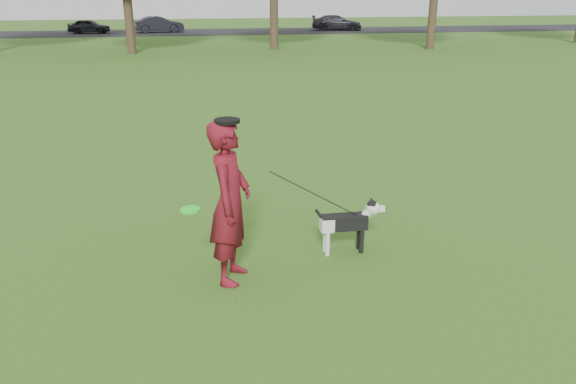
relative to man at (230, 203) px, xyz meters
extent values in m
plane|color=#285116|center=(0.48, 0.57, -1.02)|extent=(120.00, 120.00, 0.00)
cube|color=black|center=(0.48, 40.57, -1.01)|extent=(120.00, 7.00, 0.02)
imported|color=#5A0C11|center=(0.00, 0.00, 0.00)|extent=(0.69, 0.86, 2.04)
cube|color=black|center=(1.57, 0.49, -0.57)|extent=(0.63, 0.20, 0.21)
cube|color=silver|center=(1.33, 0.49, -0.58)|extent=(0.18, 0.20, 0.19)
cylinder|color=silver|center=(1.33, 0.42, -0.85)|extent=(0.06, 0.06, 0.34)
cylinder|color=silver|center=(1.33, 0.56, -0.85)|extent=(0.06, 0.06, 0.34)
cylinder|color=black|center=(1.81, 0.42, -0.85)|extent=(0.06, 0.06, 0.34)
cylinder|color=black|center=(1.81, 0.56, -0.85)|extent=(0.06, 0.06, 0.34)
cylinder|color=silver|center=(1.85, 0.49, -0.52)|extent=(0.21, 0.13, 0.22)
sphere|color=silver|center=(1.97, 0.49, -0.39)|extent=(0.20, 0.20, 0.20)
sphere|color=black|center=(1.95, 0.49, -0.35)|extent=(0.15, 0.15, 0.15)
cube|color=silver|center=(2.07, 0.49, -0.41)|extent=(0.13, 0.07, 0.07)
sphere|color=black|center=(2.14, 0.49, -0.41)|extent=(0.04, 0.04, 0.04)
cone|color=black|center=(1.95, 0.44, -0.30)|extent=(0.07, 0.07, 0.08)
cone|color=black|center=(1.95, 0.54, -0.30)|extent=(0.07, 0.07, 0.08)
cylinder|color=black|center=(1.26, 0.49, -0.50)|extent=(0.22, 0.04, 0.29)
cylinder|color=black|center=(1.79, 0.49, -0.51)|extent=(0.14, 0.14, 0.02)
imported|color=black|center=(-7.97, 40.57, -0.47)|extent=(3.27, 1.73, 1.06)
imported|color=black|center=(-2.69, 40.57, -0.38)|extent=(3.93, 1.95, 1.24)
imported|color=black|center=(11.66, 40.57, -0.40)|extent=(4.38, 2.47, 1.20)
cylinder|color=#20FF26|center=(-0.47, -0.13, -0.01)|extent=(0.23, 0.23, 0.02)
cylinder|color=black|center=(0.00, 0.00, 1.01)|extent=(0.30, 0.30, 0.04)
cylinder|color=#38281C|center=(-3.52, 26.07, 1.08)|extent=(0.48, 0.48, 4.20)
cylinder|color=#38281C|center=(4.48, 27.07, 1.50)|extent=(0.48, 0.48, 5.04)
cylinder|color=#38281C|center=(13.48, 25.57, 1.40)|extent=(0.48, 0.48, 4.83)
camera|label=1|loc=(-0.36, -6.31, 2.45)|focal=35.00mm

